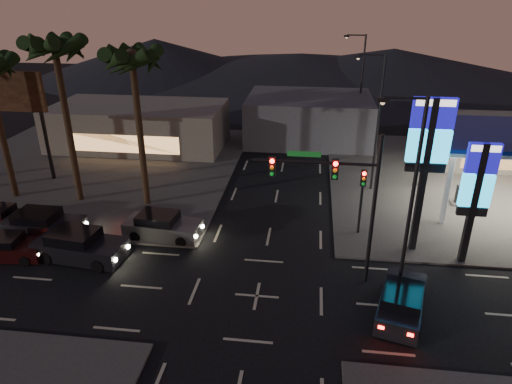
# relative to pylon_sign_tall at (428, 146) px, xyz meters

# --- Properties ---
(ground) EXTENTS (140.00, 140.00, 0.00)m
(ground) POSITION_rel_pylon_sign_tall_xyz_m (-8.50, -5.50, -6.39)
(ground) COLOR black
(ground) RESTS_ON ground
(corner_lot_ne) EXTENTS (24.00, 24.00, 0.12)m
(corner_lot_ne) POSITION_rel_pylon_sign_tall_xyz_m (7.50, 10.50, -6.33)
(corner_lot_ne) COLOR #47443F
(corner_lot_ne) RESTS_ON ground
(corner_lot_nw) EXTENTS (24.00, 24.00, 0.12)m
(corner_lot_nw) POSITION_rel_pylon_sign_tall_xyz_m (-24.50, 10.50, -6.33)
(corner_lot_nw) COLOR #47443F
(corner_lot_nw) RESTS_ON ground
(convenience_store) EXTENTS (10.00, 6.00, 4.00)m
(convenience_store) POSITION_rel_pylon_sign_tall_xyz_m (9.50, 15.50, -4.39)
(convenience_store) COLOR #726B5B
(convenience_store) RESTS_ON ground
(pylon_sign_tall) EXTENTS (2.20, 0.35, 9.00)m
(pylon_sign_tall) POSITION_rel_pylon_sign_tall_xyz_m (0.00, 0.00, 0.00)
(pylon_sign_tall) COLOR black
(pylon_sign_tall) RESTS_ON ground
(pylon_sign_short) EXTENTS (1.60, 0.35, 7.00)m
(pylon_sign_short) POSITION_rel_pylon_sign_tall_xyz_m (2.50, -1.00, -1.74)
(pylon_sign_short) COLOR black
(pylon_sign_short) RESTS_ON ground
(traffic_signal_mast) EXTENTS (6.10, 0.39, 8.00)m
(traffic_signal_mast) POSITION_rel_pylon_sign_tall_xyz_m (-4.74, -3.51, -1.17)
(traffic_signal_mast) COLOR black
(traffic_signal_mast) RESTS_ON ground
(pedestal_signal) EXTENTS (0.32, 0.39, 4.30)m
(pedestal_signal) POSITION_rel_pylon_sign_tall_xyz_m (-3.00, 1.48, -3.47)
(pedestal_signal) COLOR black
(pedestal_signal) RESTS_ON ground
(streetlight_near) EXTENTS (2.14, 0.25, 10.00)m
(streetlight_near) POSITION_rel_pylon_sign_tall_xyz_m (-1.71, -4.50, -0.68)
(streetlight_near) COLOR black
(streetlight_near) RESTS_ON ground
(streetlight_mid) EXTENTS (2.14, 0.25, 10.00)m
(streetlight_mid) POSITION_rel_pylon_sign_tall_xyz_m (-1.71, 8.50, -0.68)
(streetlight_mid) COLOR black
(streetlight_mid) RESTS_ON ground
(streetlight_far) EXTENTS (2.14, 0.25, 10.00)m
(streetlight_far) POSITION_rel_pylon_sign_tall_xyz_m (-1.71, 22.50, -0.68)
(streetlight_far) COLOR black
(streetlight_far) RESTS_ON ground
(palm_a) EXTENTS (4.41, 4.41, 10.86)m
(palm_a) POSITION_rel_pylon_sign_tall_xyz_m (-17.50, 4.00, 3.03)
(palm_a) COLOR black
(palm_a) RESTS_ON ground
(palm_b) EXTENTS (4.41, 4.41, 11.46)m
(palm_b) POSITION_rel_pylon_sign_tall_xyz_m (-22.50, 4.00, 3.58)
(palm_b) COLOR black
(palm_b) RESTS_ON ground
(billboard) EXTENTS (6.00, 0.30, 8.50)m
(billboard) POSITION_rel_pylon_sign_tall_xyz_m (-29.00, 7.50, -0.06)
(billboard) COLOR black
(billboard) RESTS_ON ground
(building_far_west) EXTENTS (16.00, 8.00, 4.00)m
(building_far_west) POSITION_rel_pylon_sign_tall_xyz_m (-22.50, 16.50, -4.39)
(building_far_west) COLOR #726B5B
(building_far_west) RESTS_ON ground
(building_far_mid) EXTENTS (12.00, 9.00, 4.40)m
(building_far_mid) POSITION_rel_pylon_sign_tall_xyz_m (-6.50, 20.50, -4.19)
(building_far_mid) COLOR #4C4C51
(building_far_mid) RESTS_ON ground
(hill_left) EXTENTS (40.00, 40.00, 6.00)m
(hill_left) POSITION_rel_pylon_sign_tall_xyz_m (-33.50, 54.50, -3.39)
(hill_left) COLOR black
(hill_left) RESTS_ON ground
(hill_right) EXTENTS (50.00, 50.00, 5.00)m
(hill_right) POSITION_rel_pylon_sign_tall_xyz_m (6.50, 54.50, -3.89)
(hill_right) COLOR black
(hill_right) RESTS_ON ground
(hill_center) EXTENTS (60.00, 60.00, 4.00)m
(hill_center) POSITION_rel_pylon_sign_tall_xyz_m (-8.50, 54.50, -4.39)
(hill_center) COLOR black
(hill_center) RESTS_ON ground
(car_lane_a_front) EXTENTS (5.37, 2.71, 1.70)m
(car_lane_a_front) POSITION_rel_pylon_sign_tall_xyz_m (-18.85, -3.26, -5.61)
(car_lane_a_front) COLOR black
(car_lane_a_front) RESTS_ON ground
(car_lane_a_mid) EXTENTS (4.33, 2.10, 1.37)m
(car_lane_a_mid) POSITION_rel_pylon_sign_tall_xyz_m (-23.02, -3.69, -5.76)
(car_lane_a_mid) COLOR black
(car_lane_a_mid) RESTS_ON ground
(car_lane_b_front) EXTENTS (4.87, 2.34, 1.55)m
(car_lane_b_front) POSITION_rel_pylon_sign_tall_xyz_m (-14.99, -0.31, -5.68)
(car_lane_b_front) COLOR #4F4F51
(car_lane_b_front) RESTS_ON ground
(car_lane_b_mid) EXTENTS (5.05, 2.23, 1.63)m
(car_lane_b_mid) POSITION_rel_pylon_sign_tall_xyz_m (-22.36, -1.07, -5.64)
(car_lane_b_mid) COLOR black
(car_lane_b_mid) RESTS_ON ground
(car_lane_b_rear) EXTENTS (4.28, 1.90, 1.38)m
(car_lane_b_rear) POSITION_rel_pylon_sign_tall_xyz_m (-25.76, -0.31, -5.76)
(car_lane_b_rear) COLOR black
(car_lane_b_rear) RESTS_ON ground
(suv_station) EXTENTS (3.00, 4.80, 1.49)m
(suv_station) POSITION_rel_pylon_sign_tall_xyz_m (-1.63, -6.01, -5.70)
(suv_station) COLOR black
(suv_station) RESTS_ON ground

